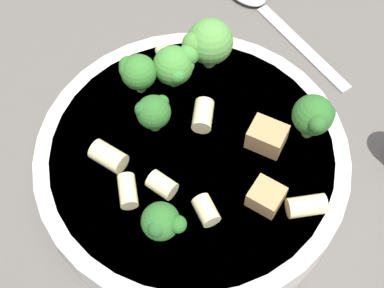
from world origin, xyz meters
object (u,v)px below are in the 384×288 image
object	(u,v)px
rigatoni_1	(207,116)
rigatoni_2	(162,185)
broccoli_floret_2	(314,116)
broccoli_floret_1	(176,65)
broccoli_floret_5	(153,112)
chicken_chunk_1	(266,197)
rigatoni_4	(108,156)
rigatoni_5	(306,206)
chicken_chunk_0	(267,137)
broccoli_floret_0	(208,42)
broccoli_floret_3	(164,223)
spoon	(259,2)
broccoli_floret_4	(137,71)
rigatoni_0	(166,57)
pasta_bowl	(192,160)
rigatoni_6	(206,210)
rigatoni_3	(128,191)

from	to	relation	value
rigatoni_1	rigatoni_2	bearing A→B (deg)	-12.32
broccoli_floret_2	rigatoni_1	bearing A→B (deg)	-81.42
broccoli_floret_1	rigatoni_2	world-z (taller)	broccoli_floret_1
broccoli_floret_5	chicken_chunk_1	distance (m)	0.11
rigatoni_4	rigatoni_5	bearing A→B (deg)	91.62
broccoli_floret_2	chicken_chunk_0	bearing A→B (deg)	-59.52
broccoli_floret_0	broccoli_floret_2	xyz separation A→B (m)	(0.05, 0.10, -0.00)
broccoli_floret_3	rigatoni_4	xyz separation A→B (m)	(-0.04, -0.06, -0.01)
broccoli_floret_1	spoon	world-z (taller)	broccoli_floret_1
broccoli_floret_5	spoon	world-z (taller)	broccoli_floret_5
broccoli_floret_4	rigatoni_0	bearing A→B (deg)	159.47
pasta_bowl	rigatoni_5	xyz separation A→B (m)	(0.02, 0.09, 0.02)
broccoli_floret_0	rigatoni_4	xyz separation A→B (m)	(0.12, -0.04, -0.02)
rigatoni_5	chicken_chunk_0	xyz separation A→B (m)	(-0.05, -0.04, 0.00)
rigatoni_6	spoon	world-z (taller)	rigatoni_6
broccoli_floret_2	rigatoni_1	size ratio (longest dim) A/B	1.65
pasta_bowl	rigatoni_2	size ratio (longest dim) A/B	12.12
rigatoni_5	spoon	world-z (taller)	rigatoni_5
rigatoni_2	chicken_chunk_0	bearing A→B (deg)	134.11
broccoli_floret_4	rigatoni_3	bearing A→B (deg)	15.59
chicken_chunk_0	chicken_chunk_1	size ratio (longest dim) A/B	1.20
rigatoni_1	rigatoni_3	xyz separation A→B (m)	(0.08, -0.04, -0.00)
broccoli_floret_2	broccoli_floret_3	distance (m)	0.14
broccoli_floret_0	broccoli_floret_3	bearing A→B (deg)	5.66
rigatoni_6	chicken_chunk_0	bearing A→B (deg)	159.01
broccoli_floret_5	spoon	size ratio (longest dim) A/B	0.21
rigatoni_0	chicken_chunk_1	bearing A→B (deg)	47.09
rigatoni_1	pasta_bowl	bearing A→B (deg)	-7.24
broccoli_floret_3	rigatoni_0	bearing A→B (deg)	-161.64
broccoli_floret_3	broccoli_floret_5	size ratio (longest dim) A/B	1.07
pasta_bowl	broccoli_floret_0	xyz separation A→B (m)	(-0.09, -0.01, 0.04)
rigatoni_2	spoon	world-z (taller)	rigatoni_2
broccoli_floret_3	chicken_chunk_1	size ratio (longest dim) A/B	1.57
broccoli_floret_3	spoon	bearing A→B (deg)	179.05
broccoli_floret_5	rigatoni_0	xyz separation A→B (m)	(-0.07, -0.01, -0.01)
broccoli_floret_5	spoon	xyz separation A→B (m)	(-0.19, 0.04, -0.05)
pasta_bowl	broccoli_floret_0	distance (m)	0.10
broccoli_floret_1	broccoli_floret_3	bearing A→B (deg)	14.78
rigatoni_1	chicken_chunk_0	xyz separation A→B (m)	(0.01, 0.05, 0.00)
broccoli_floret_4	rigatoni_1	xyz separation A→B (m)	(0.02, 0.06, -0.02)
pasta_bowl	spoon	distance (m)	0.21
broccoli_floret_1	chicken_chunk_0	xyz separation A→B (m)	(0.04, 0.09, -0.01)
chicken_chunk_1	broccoli_floret_0	bearing A→B (deg)	-145.49
broccoli_floret_0	broccoli_floret_1	world-z (taller)	broccoli_floret_0
broccoli_floret_2	rigatoni_5	bearing A→B (deg)	8.92
spoon	rigatoni_3	bearing A→B (deg)	-9.06
broccoli_floret_5	rigatoni_5	distance (m)	0.14
broccoli_floret_3	broccoli_floret_5	distance (m)	0.09
rigatoni_1	rigatoni_5	xyz separation A→B (m)	(0.05, 0.09, -0.00)
rigatoni_4	chicken_chunk_1	bearing A→B (deg)	91.30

